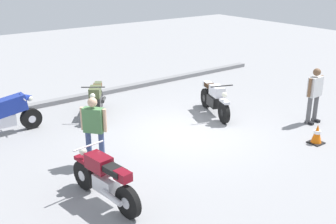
{
  "coord_description": "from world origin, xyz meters",
  "views": [
    {
      "loc": [
        -6.76,
        -8.23,
        4.51
      ],
      "look_at": [
        -0.63,
        0.04,
        0.75
      ],
      "focal_mm": 43.94,
      "sensor_mm": 36.0,
      "label": 1
    }
  ],
  "objects_px": {
    "motorcycle_olive_vintage": "(96,100)",
    "motorcycle_maroon_cruiser": "(104,179)",
    "person_in_white_shirt": "(314,92)",
    "motorcycle_silver_cruiser": "(215,99)",
    "motorcycle_blue_sportbike": "(6,114)",
    "person_in_green_shirt": "(94,127)",
    "traffic_cone": "(317,134)"
  },
  "relations": [
    {
      "from": "motorcycle_maroon_cruiser",
      "to": "person_in_white_shirt",
      "type": "xyz_separation_m",
      "value": [
        7.02,
        0.21,
        0.42
      ]
    },
    {
      "from": "motorcycle_maroon_cruiser",
      "to": "person_in_white_shirt",
      "type": "relative_size",
      "value": 1.26
    },
    {
      "from": "motorcycle_maroon_cruiser",
      "to": "traffic_cone",
      "type": "distance_m",
      "value": 5.9
    },
    {
      "from": "motorcycle_silver_cruiser",
      "to": "motorcycle_blue_sportbike",
      "type": "xyz_separation_m",
      "value": [
        -5.65,
        2.28,
        0.07
      ]
    },
    {
      "from": "motorcycle_olive_vintage",
      "to": "person_in_green_shirt",
      "type": "relative_size",
      "value": 1.03
    },
    {
      "from": "motorcycle_silver_cruiser",
      "to": "motorcycle_olive_vintage",
      "type": "relative_size",
      "value": 1.18
    },
    {
      "from": "person_in_green_shirt",
      "to": "motorcycle_olive_vintage",
      "type": "bearing_deg",
      "value": 22.31
    },
    {
      "from": "person_in_green_shirt",
      "to": "traffic_cone",
      "type": "bearing_deg",
      "value": -64.75
    },
    {
      "from": "motorcycle_maroon_cruiser",
      "to": "motorcycle_olive_vintage",
      "type": "xyz_separation_m",
      "value": [
        2.19,
        4.59,
        -0.03
      ]
    },
    {
      "from": "motorcycle_maroon_cruiser",
      "to": "motorcycle_blue_sportbike",
      "type": "distance_m",
      "value": 4.74
    },
    {
      "from": "motorcycle_maroon_cruiser",
      "to": "motorcycle_olive_vintage",
      "type": "bearing_deg",
      "value": -33.32
    },
    {
      "from": "motorcycle_silver_cruiser",
      "to": "motorcycle_blue_sportbike",
      "type": "distance_m",
      "value": 6.1
    },
    {
      "from": "motorcycle_olive_vintage",
      "to": "motorcycle_maroon_cruiser",
      "type": "bearing_deg",
      "value": 8.84
    },
    {
      "from": "motorcycle_maroon_cruiser",
      "to": "person_in_green_shirt",
      "type": "height_order",
      "value": "person_in_green_shirt"
    },
    {
      "from": "motorcycle_blue_sportbike",
      "to": "traffic_cone",
      "type": "relative_size",
      "value": 3.68
    },
    {
      "from": "motorcycle_blue_sportbike",
      "to": "traffic_cone",
      "type": "distance_m",
      "value": 8.4
    },
    {
      "from": "person_in_green_shirt",
      "to": "person_in_white_shirt",
      "type": "relative_size",
      "value": 1.0
    },
    {
      "from": "motorcycle_olive_vintage",
      "to": "motorcycle_silver_cruiser",
      "type": "bearing_deg",
      "value": 88.25
    },
    {
      "from": "traffic_cone",
      "to": "person_in_white_shirt",
      "type": "bearing_deg",
      "value": 40.17
    },
    {
      "from": "motorcycle_silver_cruiser",
      "to": "person_in_green_shirt",
      "type": "distance_m",
      "value": 4.62
    },
    {
      "from": "motorcycle_maroon_cruiser",
      "to": "traffic_cone",
      "type": "relative_size",
      "value": 3.94
    },
    {
      "from": "motorcycle_blue_sportbike",
      "to": "person_in_white_shirt",
      "type": "relative_size",
      "value": 1.18
    },
    {
      "from": "person_in_green_shirt",
      "to": "motorcycle_blue_sportbike",
      "type": "bearing_deg",
      "value": 70.0
    },
    {
      "from": "motorcycle_maroon_cruiser",
      "to": "motorcycle_blue_sportbike",
      "type": "xyz_separation_m",
      "value": [
        -0.5,
        4.72,
        0.07
      ]
    },
    {
      "from": "person_in_green_shirt",
      "to": "person_in_white_shirt",
      "type": "height_order",
      "value": "person_in_white_shirt"
    },
    {
      "from": "motorcycle_silver_cruiser",
      "to": "traffic_cone",
      "type": "distance_m",
      "value": 3.3
    },
    {
      "from": "motorcycle_silver_cruiser",
      "to": "motorcycle_maroon_cruiser",
      "type": "bearing_deg",
      "value": -44.91
    },
    {
      "from": "motorcycle_maroon_cruiser",
      "to": "motorcycle_blue_sportbike",
      "type": "height_order",
      "value": "motorcycle_blue_sportbike"
    },
    {
      "from": "motorcycle_blue_sportbike",
      "to": "person_in_green_shirt",
      "type": "bearing_deg",
      "value": -69.99
    },
    {
      "from": "motorcycle_maroon_cruiser",
      "to": "motorcycle_olive_vintage",
      "type": "height_order",
      "value": "motorcycle_maroon_cruiser"
    },
    {
      "from": "person_in_green_shirt",
      "to": "person_in_white_shirt",
      "type": "xyz_separation_m",
      "value": [
        6.4,
        -1.41,
        0.0
      ]
    },
    {
      "from": "motorcycle_blue_sportbike",
      "to": "motorcycle_maroon_cruiser",
      "type": "bearing_deg",
      "value": -83.91
    }
  ]
}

